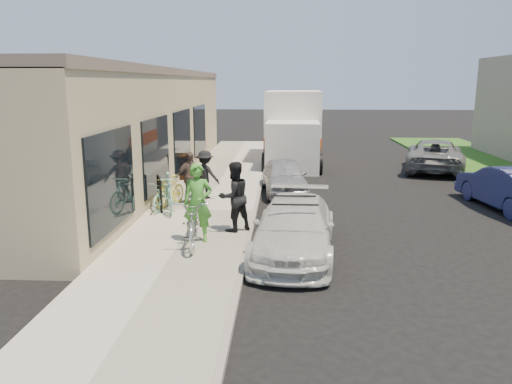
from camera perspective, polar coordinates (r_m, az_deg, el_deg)
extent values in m
plane|color=black|center=(11.41, 1.24, -6.67)|extent=(120.00, 120.00, 0.00)
cube|color=#B6B0A3|center=(14.44, -6.33, -2.31)|extent=(3.00, 34.00, 0.15)
cube|color=gray|center=(14.28, -0.17, -2.45)|extent=(0.12, 34.00, 0.13)
cube|color=#C9B68B|center=(19.66, -13.54, 7.04)|extent=(3.50, 20.00, 4.00)
cube|color=#6D5D52|center=(19.59, -13.85, 13.17)|extent=(3.60, 20.00, 0.25)
cube|color=black|center=(11.63, -16.13, 1.37)|extent=(0.06, 3.00, 2.20)
cube|color=black|center=(15.41, -11.32, 4.24)|extent=(0.06, 3.00, 2.20)
cube|color=black|center=(19.28, -8.40, 5.96)|extent=(0.06, 3.00, 2.20)
cube|color=black|center=(23.19, -6.45, 7.09)|extent=(0.06, 3.00, 2.20)
cylinder|color=black|center=(14.17, -10.82, -0.47)|extent=(0.07, 0.07, 0.95)
cylinder|color=black|center=(14.78, -11.11, 0.06)|extent=(0.07, 0.07, 0.95)
cylinder|color=black|center=(14.38, -11.04, 1.64)|extent=(0.28, 0.62, 0.07)
cube|color=#321B0D|center=(18.71, -8.07, 2.80)|extent=(0.63, 0.43, 0.96)
cube|color=#321B0D|center=(19.05, -8.24, 2.97)|extent=(0.63, 0.43, 0.96)
cube|color=black|center=(18.67, -8.06, 2.93)|extent=(0.50, 0.31, 0.69)
imported|color=silver|center=(10.99, 4.40, -4.12)|extent=(2.08, 4.34, 1.22)
cylinder|color=black|center=(10.38, 4.51, -1.51)|extent=(0.97, 0.04, 0.04)
cylinder|color=black|center=(11.17, 4.42, -0.50)|extent=(0.97, 0.04, 0.04)
imported|color=#A7A6AC|center=(17.03, 3.27, 1.80)|extent=(1.74, 3.60, 1.19)
cube|color=silver|center=(21.21, 4.17, 5.15)|extent=(2.26, 2.26, 2.10)
cube|color=black|center=(21.15, 4.19, 6.34)|extent=(2.05, 0.11, 1.00)
cube|color=silver|center=(24.44, 4.23, 7.68)|extent=(2.65, 4.71, 3.21)
cube|color=#D6470C|center=(24.51, 4.21, 6.00)|extent=(2.67, 4.73, 0.61)
cylinder|color=black|center=(20.78, 1.08, 3.33)|extent=(0.30, 0.89, 0.89)
cylinder|color=black|center=(20.77, 7.20, 3.23)|extent=(0.30, 0.89, 0.89)
cylinder|color=black|center=(21.98, 1.26, 3.83)|extent=(0.30, 0.89, 0.89)
cylinder|color=black|center=(21.97, 7.05, 3.74)|extent=(0.30, 0.89, 0.89)
cylinder|color=black|center=(26.14, 1.76, 5.21)|extent=(0.30, 0.89, 0.89)
cylinder|color=black|center=(26.14, 6.64, 5.13)|extent=(0.30, 0.89, 0.89)
imported|color=#191F4D|center=(16.70, 26.94, 0.48)|extent=(1.95, 4.18, 1.33)
imported|color=slate|center=(22.78, 19.74, 4.00)|extent=(3.48, 5.29, 1.35)
imported|color=#B9B9BC|center=(11.31, -7.08, -3.27)|extent=(0.96, 2.12, 1.08)
imported|color=#429030|center=(11.40, -6.66, -1.24)|extent=(0.71, 0.51, 1.81)
imported|color=black|center=(12.15, -2.53, -0.53)|extent=(1.06, 1.02, 1.72)
imported|color=#81C0AD|center=(14.30, -9.94, -0.06)|extent=(1.01, 1.85, 1.07)
imported|color=#81C0AD|center=(14.59, -10.46, -0.31)|extent=(0.73, 1.63, 0.83)
imported|color=yellow|center=(14.89, -9.81, 0.10)|extent=(0.91, 1.54, 0.90)
imported|color=black|center=(15.71, -5.85, 2.00)|extent=(1.12, 0.89, 1.51)
imported|color=brown|center=(15.11, -7.58, 1.64)|extent=(0.96, 0.87, 1.56)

